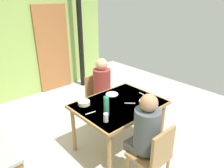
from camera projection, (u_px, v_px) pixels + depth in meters
name	position (u px, v px, depth m)	size (l,w,h in m)	color
ground_plane	(98.00, 145.00, 3.35)	(6.53, 6.53, 0.00)	#BDB5AF
wall_back	(23.00, 35.00, 4.53)	(4.02, 0.10, 2.80)	#92B45A
door_wooden	(53.00, 49.00, 5.00)	(0.80, 0.05, 2.00)	#9E6034
stove_pipe_column	(80.00, 31.00, 5.04)	(0.12, 0.12, 2.80)	black
dining_table	(119.00, 108.00, 3.05)	(1.21, 0.93, 0.76)	#977345
chair_near_diner	(154.00, 155.00, 2.41)	(0.40, 0.40, 0.87)	#977345
chair_far_diner	(98.00, 96.00, 3.84)	(0.40, 0.40, 0.87)	#977345
person_near_diner	(146.00, 129.00, 2.40)	(0.30, 0.37, 0.77)	#535053
person_far_diner	(102.00, 83.00, 3.63)	(0.30, 0.37, 0.77)	maroon
water_bottle_green_near	(106.00, 106.00, 2.66)	(0.07, 0.07, 0.29)	#36896A
serving_bowl_center	(84.00, 103.00, 2.97)	(0.17, 0.17, 0.06)	#EFE8C4
dinner_plate_near_left	(147.00, 101.00, 3.06)	(0.22, 0.22, 0.01)	white
dinner_plate_near_right	(112.00, 94.00, 3.28)	(0.19, 0.19, 0.01)	white
drinking_glass_by_near_diner	(106.00, 118.00, 2.56)	(0.06, 0.06, 0.11)	silver
cutlery_knife_near	(130.00, 103.00, 3.01)	(0.15, 0.02, 0.00)	silver
cutlery_fork_near	(143.00, 94.00, 3.28)	(0.15, 0.02, 0.00)	silver
cutlery_knife_far	(91.00, 113.00, 2.76)	(0.15, 0.02, 0.00)	silver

